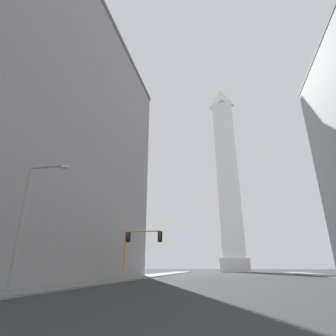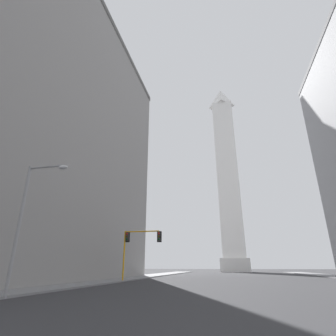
% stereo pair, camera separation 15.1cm
% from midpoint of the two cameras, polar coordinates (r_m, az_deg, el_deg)
% --- Properties ---
extents(sidewalk_left, '(5.00, 112.58, 0.15)m').
position_cam_midpoint_polar(sidewalk_left, '(37.81, -11.44, -22.74)').
color(sidewalk_left, slate).
rests_on(sidewalk_left, ground_plane).
extents(building_left, '(23.26, 47.27, 39.74)m').
position_cam_midpoint_polar(building_left, '(42.58, -29.40, 7.51)').
color(building_left, gray).
rests_on(building_left, ground_plane).
extents(obelisk, '(9.37, 9.37, 71.57)m').
position_cam_midpoint_polar(obelisk, '(100.34, 12.80, -0.90)').
color(obelisk, silver).
rests_on(obelisk, ground_plane).
extents(traffic_light_mid_left, '(4.93, 0.52, 5.93)m').
position_cam_midpoint_polar(traffic_light_mid_left, '(34.05, -6.70, -15.77)').
color(traffic_light_mid_left, orange).
rests_on(traffic_light_mid_left, ground_plane).
extents(street_lamp, '(2.90, 0.36, 7.98)m').
position_cam_midpoint_polar(street_lamp, '(18.69, -28.00, -8.38)').
color(street_lamp, gray).
rests_on(street_lamp, ground_plane).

